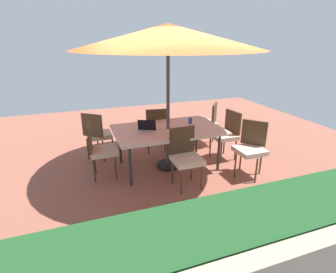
{
  "coord_description": "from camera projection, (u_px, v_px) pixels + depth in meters",
  "views": [
    {
      "loc": [
        1.57,
        4.33,
        2.32
      ],
      "look_at": [
        0.0,
        0.0,
        0.62
      ],
      "focal_mm": 28.32,
      "sensor_mm": 36.0,
      "label": 1
    }
  ],
  "objects": [
    {
      "name": "chair_west",
      "position": [
        226.0,
        132.0,
        5.31
      ],
      "size": [
        0.49,
        0.48,
        0.98
      ],
      "rotation": [
        0.0,
        0.0,
        1.69
      ],
      "color": "beige",
      "rests_on": "ground_plane"
    },
    {
      "name": "ground_plane",
      "position": [
        168.0,
        167.0,
        5.13
      ],
      "size": [
        10.0,
        10.0,
        0.02
      ],
      "primitive_type": "cube",
      "color": "#935442"
    },
    {
      "name": "chair_southeast",
      "position": [
        97.0,
        133.0,
        5.28
      ],
      "size": [
        0.58,
        0.58,
        0.98
      ],
      "rotation": [
        0.0,
        0.0,
        5.61
      ],
      "color": "beige",
      "rests_on": "ground_plane"
    },
    {
      "name": "hedge_row",
      "position": [
        280.0,
        253.0,
        2.36
      ],
      "size": [
        6.3,
        0.64,
        1.06
      ],
      "primitive_type": "cube",
      "color": "#1E4C23",
      "rests_on": "ground_plane"
    },
    {
      "name": "chair_northwest",
      "position": [
        251.0,
        146.0,
        4.64
      ],
      "size": [
        0.59,
        0.58,
        0.98
      ],
      "rotation": [
        0.0,
        0.0,
        2.28
      ],
      "color": "beige",
      "rests_on": "ground_plane"
    },
    {
      "name": "chair_southwest",
      "position": [
        207.0,
        121.0,
        6.02
      ],
      "size": [
        0.58,
        0.58,
        0.98
      ],
      "rotation": [
        0.0,
        0.0,
        0.9
      ],
      "color": "beige",
      "rests_on": "ground_plane"
    },
    {
      "name": "chair_south",
      "position": [
        156.0,
        127.0,
        5.63
      ],
      "size": [
        0.48,
        0.49,
        0.98
      ],
      "rotation": [
        0.0,
        0.0,
        -0.13
      ],
      "color": "beige",
      "rests_on": "ground_plane"
    },
    {
      "name": "laptop",
      "position": [
        147.0,
        128.0,
        4.77
      ],
      "size": [
        0.39,
        0.36,
        0.21
      ],
      "rotation": [
        0.0,
        0.0,
        -0.42
      ],
      "color": "#B7B7BC",
      "rests_on": "dining_table"
    },
    {
      "name": "dining_table",
      "position": [
        168.0,
        131.0,
        4.87
      ],
      "size": [
        1.95,
        1.22,
        0.77
      ],
      "color": "silver",
      "rests_on": "ground_plane"
    },
    {
      "name": "chair_east",
      "position": [
        100.0,
        148.0,
        4.56
      ],
      "size": [
        0.48,
        0.47,
        0.98
      ],
      "rotation": [
        0.0,
        0.0,
        4.6
      ],
      "color": "beige",
      "rests_on": "ground_plane"
    },
    {
      "name": "cup",
      "position": [
        190.0,
        121.0,
        5.13
      ],
      "size": [
        0.07,
        0.07,
        0.12
      ],
      "primitive_type": "cylinder",
      "color": "#334C99",
      "rests_on": "dining_table"
    },
    {
      "name": "patio_umbrella",
      "position": [
        168.0,
        37.0,
        4.31
      ],
      "size": [
        3.19,
        3.19,
        2.55
      ],
      "color": "#4C4C4C",
      "rests_on": "ground_plane"
    },
    {
      "name": "chair_north",
      "position": [
        186.0,
        155.0,
        4.29
      ],
      "size": [
        0.46,
        0.47,
        0.98
      ],
      "rotation": [
        0.0,
        0.0,
        3.17
      ],
      "color": "beige",
      "rests_on": "ground_plane"
    }
  ]
}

